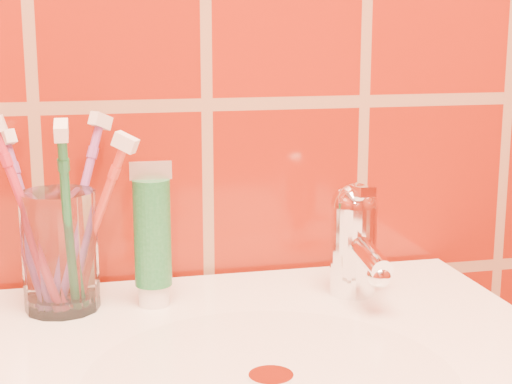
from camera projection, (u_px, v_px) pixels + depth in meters
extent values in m
cylinder|color=silver|center=(271.00, 379.00, 0.62)|extent=(0.30, 0.30, 0.00)
cylinder|color=white|center=(271.00, 377.00, 0.62)|extent=(0.04, 0.04, 0.00)
cylinder|color=white|center=(60.00, 251.00, 0.77)|extent=(0.08, 0.08, 0.12)
cylinder|color=white|center=(154.00, 294.00, 0.79)|extent=(0.03, 0.03, 0.02)
cylinder|color=#186631|center=(152.00, 233.00, 0.78)|extent=(0.04, 0.04, 0.11)
cube|color=beige|center=(151.00, 171.00, 0.76)|extent=(0.04, 0.00, 0.02)
cylinder|color=white|center=(353.00, 250.00, 0.82)|extent=(0.05, 0.05, 0.09)
sphere|color=white|center=(354.00, 205.00, 0.81)|extent=(0.05, 0.05, 0.05)
cylinder|color=white|center=(367.00, 253.00, 0.78)|extent=(0.02, 0.09, 0.03)
cube|color=white|center=(359.00, 191.00, 0.79)|extent=(0.02, 0.06, 0.01)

